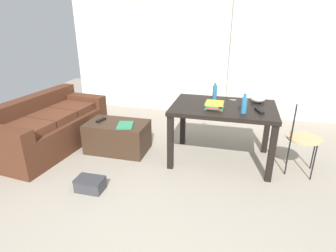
{
  "coord_description": "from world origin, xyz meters",
  "views": [
    {
      "loc": [
        0.44,
        -1.66,
        1.8
      ],
      "look_at": [
        -0.42,
        1.7,
        0.41
      ],
      "focal_mm": 29.84,
      "sensor_mm": 36.0,
      "label": 1
    }
  ],
  "objects_px": {
    "couch": "(49,127)",
    "coffee_table": "(118,137)",
    "book_stack": "(214,105)",
    "shoebox": "(90,184)",
    "wire_chair": "(299,131)",
    "magazine": "(125,125)",
    "scissors": "(230,100)",
    "bottle_far": "(215,92)",
    "craft_table": "(223,113)",
    "bottle_near": "(244,105)",
    "tv_remote_on_table": "(259,111)",
    "tv_remote_primary": "(101,120)",
    "bowl": "(258,98)"
  },
  "relations": [
    {
      "from": "book_stack",
      "to": "shoebox",
      "type": "xyz_separation_m",
      "value": [
        -1.21,
        -0.95,
        -0.71
      ]
    },
    {
      "from": "wire_chair",
      "to": "magazine",
      "type": "distance_m",
      "value": 2.16
    },
    {
      "from": "wire_chair",
      "to": "bowl",
      "type": "height_order",
      "value": "bowl"
    },
    {
      "from": "bottle_far",
      "to": "bowl",
      "type": "xyz_separation_m",
      "value": [
        0.55,
        0.01,
        -0.05
      ]
    },
    {
      "from": "bottle_far",
      "to": "book_stack",
      "type": "bearing_deg",
      "value": -84.73
    },
    {
      "from": "coffee_table",
      "to": "bowl",
      "type": "height_order",
      "value": "bowl"
    },
    {
      "from": "bottle_far",
      "to": "tv_remote_primary",
      "type": "distance_m",
      "value": 1.61
    },
    {
      "from": "tv_remote_primary",
      "to": "wire_chair",
      "type": "bearing_deg",
      "value": 12.78
    },
    {
      "from": "couch",
      "to": "scissors",
      "type": "height_order",
      "value": "scissors"
    },
    {
      "from": "bottle_near",
      "to": "coffee_table",
      "type": "bearing_deg",
      "value": 175.44
    },
    {
      "from": "craft_table",
      "to": "book_stack",
      "type": "bearing_deg",
      "value": -131.4
    },
    {
      "from": "bottle_near",
      "to": "book_stack",
      "type": "bearing_deg",
      "value": 164.45
    },
    {
      "from": "craft_table",
      "to": "bottle_far",
      "type": "bearing_deg",
      "value": 119.78
    },
    {
      "from": "couch",
      "to": "tv_remote_primary",
      "type": "distance_m",
      "value": 0.78
    },
    {
      "from": "bowl",
      "to": "scissors",
      "type": "distance_m",
      "value": 0.35
    },
    {
      "from": "magazine",
      "to": "scissors",
      "type": "bearing_deg",
      "value": 4.87
    },
    {
      "from": "couch",
      "to": "magazine",
      "type": "distance_m",
      "value": 1.17
    },
    {
      "from": "magazine",
      "to": "shoebox",
      "type": "height_order",
      "value": "magazine"
    },
    {
      "from": "craft_table",
      "to": "magazine",
      "type": "distance_m",
      "value": 1.29
    },
    {
      "from": "scissors",
      "to": "bottle_far",
      "type": "bearing_deg",
      "value": -168.67
    },
    {
      "from": "craft_table",
      "to": "tv_remote_on_table",
      "type": "relative_size",
      "value": 7.04
    },
    {
      "from": "wire_chair",
      "to": "magazine",
      "type": "xyz_separation_m",
      "value": [
        -2.15,
        -0.11,
        -0.09
      ]
    },
    {
      "from": "coffee_table",
      "to": "bottle_near",
      "type": "bearing_deg",
      "value": -4.56
    },
    {
      "from": "tv_remote_primary",
      "to": "shoebox",
      "type": "relative_size",
      "value": 0.56
    },
    {
      "from": "coffee_table",
      "to": "tv_remote_on_table",
      "type": "xyz_separation_m",
      "value": [
        1.84,
        -0.05,
        0.55
      ]
    },
    {
      "from": "scissors",
      "to": "magazine",
      "type": "height_order",
      "value": "scissors"
    },
    {
      "from": "bottle_near",
      "to": "shoebox",
      "type": "distance_m",
      "value": 1.93
    },
    {
      "from": "couch",
      "to": "coffee_table",
      "type": "bearing_deg",
      "value": 7.54
    },
    {
      "from": "couch",
      "to": "shoebox",
      "type": "xyz_separation_m",
      "value": [
        1.1,
        -0.85,
        -0.22
      ]
    },
    {
      "from": "coffee_table",
      "to": "bottle_far",
      "type": "bearing_deg",
      "value": 14.34
    },
    {
      "from": "craft_table",
      "to": "bowl",
      "type": "height_order",
      "value": "bowl"
    },
    {
      "from": "scissors",
      "to": "bottle_near",
      "type": "bearing_deg",
      "value": -71.2
    },
    {
      "from": "scissors",
      "to": "magazine",
      "type": "bearing_deg",
      "value": -161.4
    },
    {
      "from": "magazine",
      "to": "tv_remote_primary",
      "type": "bearing_deg",
      "value": 153.25
    },
    {
      "from": "bottle_near",
      "to": "bottle_far",
      "type": "distance_m",
      "value": 0.59
    },
    {
      "from": "shoebox",
      "to": "magazine",
      "type": "bearing_deg",
      "value": 86.38
    },
    {
      "from": "couch",
      "to": "bottle_near",
      "type": "bearing_deg",
      "value": 0.01
    },
    {
      "from": "bowl",
      "to": "tv_remote_on_table",
      "type": "height_order",
      "value": "bowl"
    },
    {
      "from": "couch",
      "to": "tv_remote_primary",
      "type": "height_order",
      "value": "couch"
    },
    {
      "from": "scissors",
      "to": "shoebox",
      "type": "relative_size",
      "value": 0.4
    },
    {
      "from": "magazine",
      "to": "book_stack",
      "type": "bearing_deg",
      "value": -11.7
    },
    {
      "from": "coffee_table",
      "to": "magazine",
      "type": "height_order",
      "value": "magazine"
    },
    {
      "from": "scissors",
      "to": "tv_remote_primary",
      "type": "bearing_deg",
      "value": -168.46
    },
    {
      "from": "book_stack",
      "to": "tv_remote_on_table",
      "type": "xyz_separation_m",
      "value": [
        0.52,
        -0.01,
        -0.02
      ]
    },
    {
      "from": "coffee_table",
      "to": "tv_remote_primary",
      "type": "height_order",
      "value": "tv_remote_primary"
    },
    {
      "from": "couch",
      "to": "bottle_near",
      "type": "distance_m",
      "value": 2.71
    },
    {
      "from": "coffee_table",
      "to": "book_stack",
      "type": "bearing_deg",
      "value": -1.6
    },
    {
      "from": "wire_chair",
      "to": "shoebox",
      "type": "distance_m",
      "value": 2.47
    },
    {
      "from": "couch",
      "to": "craft_table",
      "type": "relative_size",
      "value": 1.41
    },
    {
      "from": "wire_chair",
      "to": "magazine",
      "type": "height_order",
      "value": "wire_chair"
    }
  ]
}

